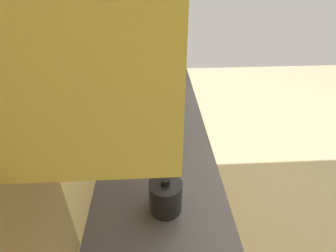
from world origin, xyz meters
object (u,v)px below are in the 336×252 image
object	(u,v)px
bowl	(161,123)
kettle	(166,196)
oven_range	(155,79)
microwave	(151,59)

from	to	relation	value
bowl	kettle	distance (m)	0.62
oven_range	microwave	distance (m)	1.10
bowl	kettle	xyz separation A→B (m)	(-0.62, -0.00, 0.04)
bowl	kettle	bearing A→B (deg)	-180.00
microwave	bowl	size ratio (longest dim) A/B	3.57
oven_range	microwave	world-z (taller)	microwave
oven_range	microwave	bearing A→B (deg)	178.01
oven_range	kettle	distance (m)	2.42
microwave	oven_range	bearing A→B (deg)	-1.99
bowl	kettle	size ratio (longest dim) A/B	0.68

